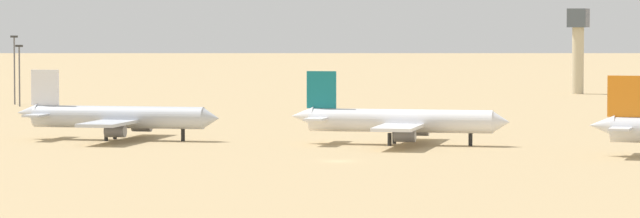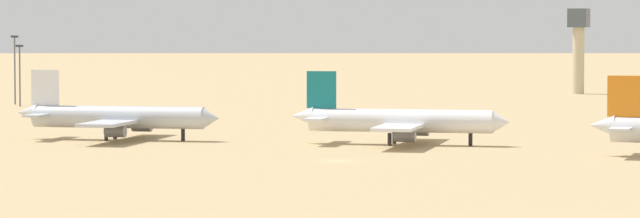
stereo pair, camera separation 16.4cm
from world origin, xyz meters
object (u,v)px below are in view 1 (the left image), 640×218
at_px(light_pole_west, 14,65).
at_px(parked_jet_teal_4, 398,121).
at_px(parked_jet_white_3, 116,117).
at_px(control_tower, 578,42).
at_px(light_pole_east, 19,71).

bearing_deg(light_pole_west, parked_jet_teal_4, -34.19).
distance_m(parked_jet_white_3, control_tower, 202.88).
height_order(parked_jet_teal_4, light_pole_west, light_pole_west).
distance_m(control_tower, light_pole_west, 154.26).
xyz_separation_m(parked_jet_white_3, light_pole_west, (-79.56, 93.99, 5.60)).
bearing_deg(light_pole_east, parked_jet_teal_4, -33.08).
relative_size(parked_jet_teal_4, light_pole_west, 2.17).
relative_size(parked_jet_white_3, light_pole_east, 2.47).
xyz_separation_m(control_tower, light_pole_west, (-111.96, -106.03, -4.60)).
height_order(control_tower, light_pole_west, control_tower).
xyz_separation_m(light_pole_west, light_pole_east, (6.13, -7.54, -1.07)).
bearing_deg(parked_jet_teal_4, light_pole_west, 136.21).
height_order(parked_jet_teal_4, light_pole_east, light_pole_east).
distance_m(parked_jet_teal_4, light_pole_east, 144.17).
bearing_deg(control_tower, parked_jet_teal_4, -85.56).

